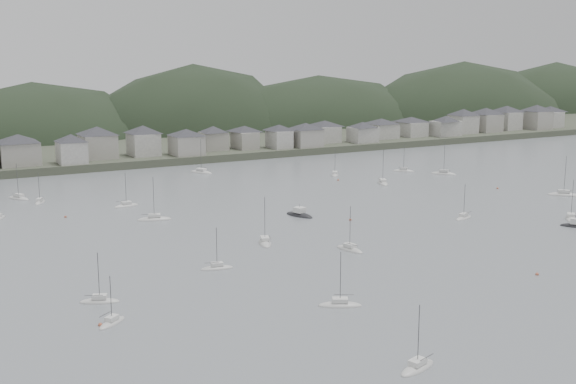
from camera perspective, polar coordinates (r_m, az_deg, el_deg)
ground at (r=137.93m, az=15.30°, el=-7.64°), size 900.00×900.00×0.00m
far_shore_land at (r=401.09m, az=-15.35°, el=4.59°), size 900.00×250.00×3.00m
forested_ridge at (r=379.20m, az=-13.63°, el=2.38°), size 851.55×103.94×102.57m
waterfront_town at (r=313.06m, az=-1.42°, el=4.62°), size 451.48×28.46×12.92m
sailboat_lead at (r=121.65m, az=-13.75°, el=-10.00°), size 6.16×5.46×8.61m
moored_fleet at (r=186.60m, az=-3.20°, el=-2.36°), size 225.28×177.24×13.53m
motor_launch_near at (r=195.50m, az=21.74°, el=-2.49°), size 6.11×7.18×3.69m
motor_launch_far at (r=193.67m, az=0.91°, el=-1.82°), size 5.84×9.60×4.14m
mooring_buoys at (r=186.73m, az=3.12°, el=-2.36°), size 143.74×110.38×0.70m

